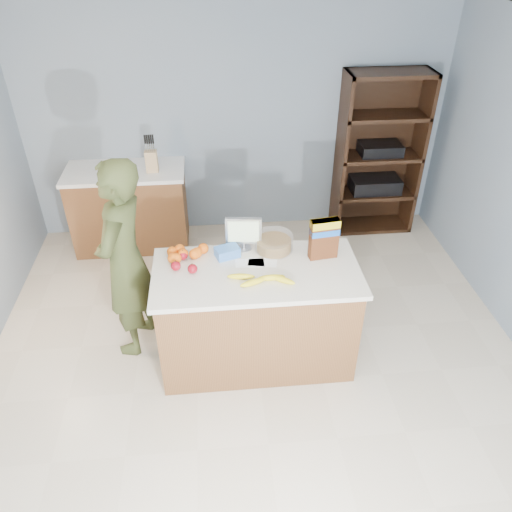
{
  "coord_description": "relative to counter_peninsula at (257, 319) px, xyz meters",
  "views": [
    {
      "loc": [
        -0.3,
        -2.68,
        3.11
      ],
      "look_at": [
        0.0,
        0.35,
        1.0
      ],
      "focal_mm": 35.0,
      "sensor_mm": 36.0,
      "label": 1
    }
  ],
  "objects": [
    {
      "name": "floor",
      "position": [
        0.0,
        -0.3,
        -0.42
      ],
      "size": [
        4.5,
        5.0,
        0.02
      ],
      "primitive_type": "cube",
      "color": "beige",
      "rests_on": "ground"
    },
    {
      "name": "walls",
      "position": [
        0.0,
        -0.3,
        1.24
      ],
      "size": [
        4.52,
        5.02,
        2.51
      ],
      "color": "gray",
      "rests_on": "ground"
    },
    {
      "name": "counter_peninsula",
      "position": [
        0.0,
        0.0,
        0.0
      ],
      "size": [
        1.56,
        0.76,
        0.9
      ],
      "color": "brown",
      "rests_on": "ground"
    },
    {
      "name": "back_cabinet",
      "position": [
        -1.2,
        1.9,
        0.04
      ],
      "size": [
        1.24,
        0.62,
        0.9
      ],
      "color": "brown",
      "rests_on": "ground"
    },
    {
      "name": "shelving_unit",
      "position": [
        1.55,
        2.05,
        0.45
      ],
      "size": [
        0.9,
        0.4,
        1.8
      ],
      "color": "black",
      "rests_on": "ground"
    },
    {
      "name": "person",
      "position": [
        -1.01,
        0.29,
        0.44
      ],
      "size": [
        0.55,
        0.71,
        1.71
      ],
      "primitive_type": "imported",
      "rotation": [
        0.0,
        0.0,
        -1.83
      ],
      "color": "#39411F",
      "rests_on": "ground"
    },
    {
      "name": "knife_block",
      "position": [
        -0.9,
        1.83,
        0.6
      ],
      "size": [
        0.12,
        0.1,
        0.31
      ],
      "color": "tan",
      "rests_on": "back_cabinet"
    },
    {
      "name": "envelopes",
      "position": [
        0.01,
        0.1,
        0.49
      ],
      "size": [
        0.33,
        0.15,
        0.0
      ],
      "color": "white",
      "rests_on": "counter_peninsula"
    },
    {
      "name": "bananas",
      "position": [
        0.02,
        -0.13,
        0.51
      ],
      "size": [
        0.5,
        0.17,
        0.04
      ],
      "color": "yellow",
      "rests_on": "counter_peninsula"
    },
    {
      "name": "apples",
      "position": [
        -0.54,
        0.1,
        0.52
      ],
      "size": [
        0.2,
        0.26,
        0.07
      ],
      "color": "maroon",
      "rests_on": "counter_peninsula"
    },
    {
      "name": "oranges",
      "position": [
        -0.53,
        0.22,
        0.53
      ],
      "size": [
        0.32,
        0.2,
        0.08
      ],
      "color": "orange",
      "rests_on": "counter_peninsula"
    },
    {
      "name": "blue_carton",
      "position": [
        -0.21,
        0.21,
        0.52
      ],
      "size": [
        0.21,
        0.17,
        0.08
      ],
      "primitive_type": "cube",
      "rotation": [
        0.0,
        0.0,
        0.33
      ],
      "color": "blue",
      "rests_on": "counter_peninsula"
    },
    {
      "name": "salad_bowl",
      "position": [
        0.16,
        0.27,
        0.54
      ],
      "size": [
        0.3,
        0.3,
        0.13
      ],
      "color": "#267219",
      "rests_on": "counter_peninsula"
    },
    {
      "name": "tv",
      "position": [
        -0.07,
        0.3,
        0.64
      ],
      "size": [
        0.28,
        0.12,
        0.28
      ],
      "color": "silver",
      "rests_on": "counter_peninsula"
    },
    {
      "name": "cereal_box",
      "position": [
        0.53,
        0.13,
        0.68
      ],
      "size": [
        0.23,
        0.11,
        0.33
      ],
      "color": "#592B14",
      "rests_on": "counter_peninsula"
    }
  ]
}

